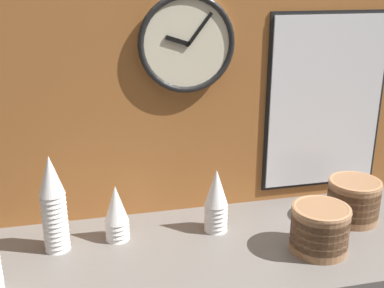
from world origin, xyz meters
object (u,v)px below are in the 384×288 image
at_px(wall_clock, 188,44).
at_px(cup_stack_left, 53,204).
at_px(cup_stack_center_right, 216,200).
at_px(menu_board, 326,103).
at_px(bowl_stack_far_right, 353,199).
at_px(cup_stack_center_left, 116,213).
at_px(bowl_stack_right, 320,228).

bearing_deg(wall_clock, cup_stack_left, -160.58).
relative_size(cup_stack_center_right, menu_board, 0.34).
distance_m(bowl_stack_far_right, menu_board, 0.34).
bearing_deg(bowl_stack_far_right, wall_clock, 160.38).
height_order(cup_stack_center_left, wall_clock, wall_clock).
bearing_deg(menu_board, cup_stack_left, -170.04).
distance_m(bowl_stack_right, bowl_stack_far_right, 0.25).
bearing_deg(menu_board, wall_clock, -178.96).
height_order(bowl_stack_right, menu_board, menu_board).
xyz_separation_m(cup_stack_center_right, wall_clock, (-0.05, 0.15, 0.47)).
height_order(cup_stack_left, bowl_stack_right, cup_stack_left).
relative_size(cup_stack_center_left, cup_stack_left, 0.60).
distance_m(cup_stack_center_left, bowl_stack_far_right, 0.77).
xyz_separation_m(bowl_stack_right, wall_clock, (-0.32, 0.33, 0.50)).
bearing_deg(wall_clock, bowl_stack_right, -46.13).
relative_size(cup_stack_center_left, bowl_stack_far_right, 1.04).
bearing_deg(wall_clock, menu_board, 1.04).
bearing_deg(cup_stack_center_left, bowl_stack_right, -18.97).
xyz_separation_m(cup_stack_center_right, cup_stack_left, (-0.49, -0.00, 0.04)).
bearing_deg(cup_stack_center_left, menu_board, 10.91).
bearing_deg(bowl_stack_right, cup_stack_center_left, 161.03).
distance_m(bowl_stack_far_right, wall_clock, 0.74).
distance_m(cup_stack_left, menu_board, 0.96).
bearing_deg(cup_stack_center_right, bowl_stack_far_right, -4.17).
bearing_deg(cup_stack_left, bowl_stack_far_right, -1.85).
height_order(cup_stack_center_right, cup_stack_left, cup_stack_left).
height_order(cup_stack_center_right, bowl_stack_right, cup_stack_center_right).
bearing_deg(cup_stack_center_left, cup_stack_left, -174.05).
distance_m(cup_stack_center_right, bowl_stack_far_right, 0.46).
distance_m(cup_stack_center_left, menu_board, 0.80).
bearing_deg(bowl_stack_right, cup_stack_center_right, 145.48).
bearing_deg(menu_board, cup_stack_center_right, -159.83).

